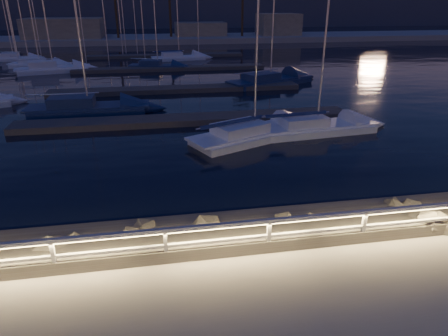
{
  "coord_description": "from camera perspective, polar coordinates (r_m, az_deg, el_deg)",
  "views": [
    {
      "loc": [
        -2.03,
        -9.64,
        6.86
      ],
      "look_at": [
        0.37,
        4.0,
        1.05
      ],
      "focal_mm": 32.0,
      "sensor_mm": 36.0,
      "label": 1
    }
  ],
  "objects": [
    {
      "name": "sailboat_i",
      "position": [
        50.02,
        -23.45,
        12.92
      ],
      "size": [
        8.26,
        4.05,
        13.63
      ],
      "rotation": [
        0.0,
        0.0,
        0.23
      ],
      "color": "white",
      "rests_on": "ground"
    },
    {
      "name": "sailboat_c",
      "position": [
        25.06,
        12.72,
        5.85
      ],
      "size": [
        7.74,
        3.07,
        12.8
      ],
      "rotation": [
        0.0,
        0.0,
        0.11
      ],
      "color": "white",
      "rests_on": "ground"
    },
    {
      "name": "sailboat_d",
      "position": [
        23.3,
        3.91,
        5.09
      ],
      "size": [
        8.32,
        5.4,
        13.75
      ],
      "rotation": [
        0.0,
        0.0,
        0.43
      ],
      "color": "white",
      "rests_on": "ground"
    },
    {
      "name": "riprap",
      "position": [
        13.13,
        -16.55,
        -10.72
      ],
      "size": [
        40.3,
        2.5,
        1.25
      ],
      "color": "#655F56",
      "rests_on": "ground"
    },
    {
      "name": "sailboat_n",
      "position": [
        49.21,
        -9.64,
        14.2
      ],
      "size": [
        6.93,
        3.71,
        11.38
      ],
      "rotation": [
        0.0,
        0.0,
        -0.28
      ],
      "color": "navy",
      "rests_on": "ground"
    },
    {
      "name": "sailboat_l",
      "position": [
        39.57,
        6.37,
        12.4
      ],
      "size": [
        9.23,
        5.88,
        15.22
      ],
      "rotation": [
        0.0,
        0.0,
        0.41
      ],
      "color": "navy",
      "rests_on": "ground"
    },
    {
      "name": "floating_docks",
      "position": [
        42.81,
        -7.3,
        12.81
      ],
      "size": [
        22.0,
        36.0,
        0.4
      ],
      "color": "#5F554F",
      "rests_on": "ground"
    },
    {
      "name": "distant_hills",
      "position": [
        144.74,
        -19.26,
        20.76
      ],
      "size": [
        230.0,
        37.5,
        18.0
      ],
      "color": "#363C53",
      "rests_on": "ground"
    },
    {
      "name": "far_shore",
      "position": [
        83.97,
        -9.1,
        18.01
      ],
      "size": [
        160.0,
        14.0,
        5.2
      ],
      "color": "#A29C92",
      "rests_on": "ground"
    },
    {
      "name": "sailboat_b",
      "position": [
        30.37,
        -19.21,
        8.18
      ],
      "size": [
        8.51,
        2.69,
        14.42
      ],
      "rotation": [
        0.0,
        0.0,
        0.01
      ],
      "color": "navy",
      "rests_on": "ground"
    },
    {
      "name": "sailboat_j",
      "position": [
        54.58,
        -25.02,
        13.3
      ],
      "size": [
        7.54,
        3.76,
        12.39
      ],
      "rotation": [
        0.0,
        0.0,
        -0.24
      ],
      "color": "white",
      "rests_on": "ground"
    },
    {
      "name": "guard_rail",
      "position": [
        11.57,
        1.32,
        -9.0
      ],
      "size": [
        44.11,
        0.12,
        1.06
      ],
      "color": "silver",
      "rests_on": "ground"
    },
    {
      "name": "ground",
      "position": [
        12.0,
        1.61,
        -12.11
      ],
      "size": [
        400.0,
        400.0,
        0.0
      ],
      "primitive_type": "plane",
      "color": "#A29C92",
      "rests_on": "ground"
    },
    {
      "name": "sailboat_k",
      "position": [
        56.73,
        -6.64,
        15.47
      ],
      "size": [
        7.64,
        3.28,
        12.56
      ],
      "rotation": [
        0.0,
        0.0,
        0.15
      ],
      "color": "white",
      "rests_on": "ground"
    },
    {
      "name": "sailboat_m",
      "position": [
        62.4,
        -27.67,
        13.77
      ],
      "size": [
        6.13,
        2.16,
        10.33
      ],
      "rotation": [
        0.0,
        0.0,
        0.05
      ],
      "color": "white",
      "rests_on": "ground"
    },
    {
      "name": "harbor_water",
      "position": [
        41.65,
        -7.16,
        11.75
      ],
      "size": [
        400.0,
        440.0,
        0.6
      ],
      "color": "black",
      "rests_on": "ground"
    }
  ]
}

